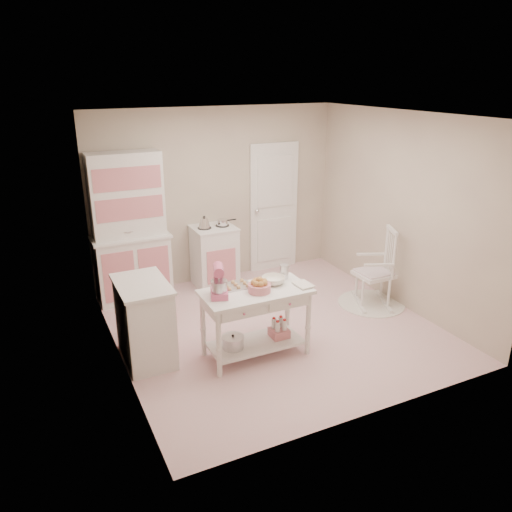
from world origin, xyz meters
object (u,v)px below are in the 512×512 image
at_px(base_cabinet, 145,321).
at_px(rocking_chair, 374,267).
at_px(stove, 214,256).
at_px(stand_mixer, 219,282).
at_px(work_table, 256,323).
at_px(bread_basket, 259,288).
at_px(hutch, 130,228).

height_order(base_cabinet, rocking_chair, rocking_chair).
xyz_separation_m(stove, rocking_chair, (1.73, -1.57, 0.09)).
height_order(base_cabinet, stand_mixer, stand_mixer).
height_order(base_cabinet, work_table, base_cabinet).
bearing_deg(stove, bread_basket, -97.78).
xyz_separation_m(rocking_chair, stand_mixer, (-2.46, -0.49, 0.42)).
height_order(hutch, rocking_chair, hutch).
distance_m(rocking_chair, work_table, 2.11).
height_order(hutch, stand_mixer, hutch).
xyz_separation_m(hutch, bread_basket, (0.91, -2.18, -0.19)).
height_order(stove, work_table, stove).
bearing_deg(base_cabinet, rocking_chair, 0.85).
relative_size(hutch, stove, 2.26).
xyz_separation_m(stove, work_table, (-0.31, -2.08, -0.06)).
distance_m(base_cabinet, rocking_chair, 3.18).
bearing_deg(bread_basket, hutch, 112.64).
bearing_deg(bread_basket, work_table, 111.80).
bearing_deg(stove, base_cabinet, -131.84).
height_order(rocking_chair, bread_basket, rocking_chair).
xyz_separation_m(hutch, stove, (1.20, -0.05, -0.58)).
relative_size(work_table, stand_mixer, 3.53).
bearing_deg(work_table, hutch, 112.66).
relative_size(hutch, bread_basket, 8.32).
xyz_separation_m(base_cabinet, bread_basket, (1.16, -0.51, 0.39)).
relative_size(hutch, base_cabinet, 2.26).
relative_size(stove, base_cabinet, 1.00).
distance_m(base_cabinet, stand_mixer, 0.98).
distance_m(rocking_chair, stand_mixer, 2.54).
distance_m(work_table, stand_mixer, 0.71).
height_order(stove, base_cabinet, same).
bearing_deg(hutch, work_table, -67.34).
distance_m(stove, base_cabinet, 2.17).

